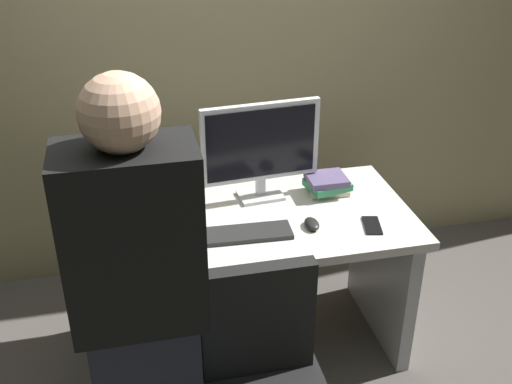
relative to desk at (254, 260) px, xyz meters
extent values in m
plane|color=#4C4742|center=(0.00, 0.00, -0.50)|extent=(9.00, 9.00, 0.00)
cube|color=beige|center=(0.00, 0.00, 0.21)|extent=(1.40, 0.74, 0.04)
cube|color=#B2B2B7|center=(-0.64, 0.00, -0.16)|extent=(0.06, 0.66, 0.69)
cube|color=#B2B2B7|center=(0.64, 0.00, -0.16)|extent=(0.06, 0.66, 0.69)
cube|color=black|center=(-0.13, -0.66, 0.22)|extent=(0.40, 0.06, 0.44)
cube|color=black|center=(-0.52, -0.72, 0.64)|extent=(0.40, 0.24, 0.58)
sphere|color=tan|center=(-0.52, -0.72, 1.03)|extent=(0.22, 0.22, 0.22)
cube|color=silver|center=(0.07, 0.17, 0.24)|extent=(0.21, 0.16, 0.02)
cube|color=silver|center=(0.07, 0.17, 0.28)|extent=(0.04, 0.03, 0.08)
cube|color=silver|center=(0.07, 0.17, 0.50)|extent=(0.54, 0.07, 0.36)
cube|color=black|center=(0.07, 0.15, 0.50)|extent=(0.50, 0.05, 0.32)
cube|color=#262626|center=(-0.09, -0.14, 0.24)|extent=(0.44, 0.15, 0.02)
ellipsoid|color=black|center=(0.22, -0.14, 0.25)|extent=(0.06, 0.10, 0.03)
cylinder|color=#3372B2|center=(-0.44, -0.08, 0.27)|extent=(0.07, 0.07, 0.09)
cube|color=beige|center=(0.39, 0.14, 0.24)|extent=(0.19, 0.13, 0.03)
cube|color=#338C59|center=(0.38, 0.14, 0.27)|extent=(0.21, 0.19, 0.03)
cube|color=#594C72|center=(0.38, 0.14, 0.30)|extent=(0.18, 0.16, 0.03)
cube|color=black|center=(0.48, -0.19, 0.23)|extent=(0.10, 0.16, 0.01)
camera|label=1|loc=(-0.50, -2.28, 1.61)|focal=43.58mm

